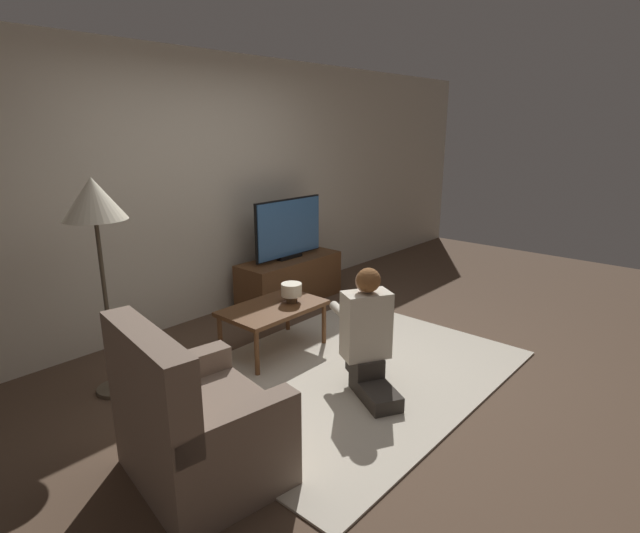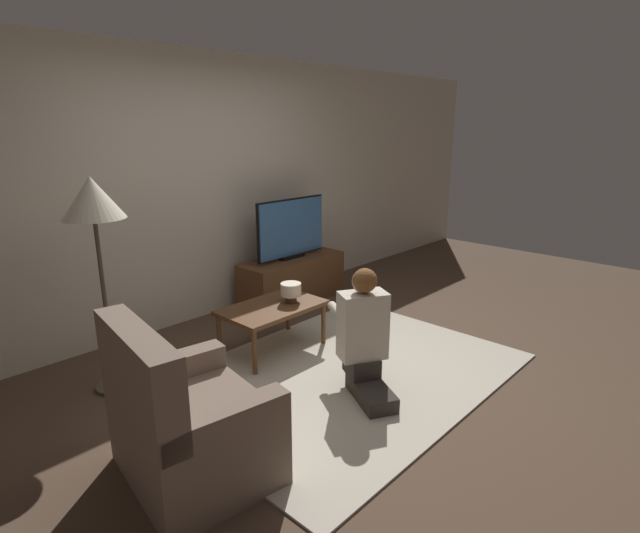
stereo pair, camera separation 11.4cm
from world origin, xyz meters
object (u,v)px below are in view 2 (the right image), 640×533
object	(u,v)px
coffee_table	(272,311)
person_kneeling	(364,334)
tv	(291,228)
armchair	(188,427)
floor_lamp	(93,209)
table_lamp	(291,291)

from	to	relation	value
coffee_table	person_kneeling	distance (m)	1.00
tv	armchair	distance (m)	2.98
floor_lamp	table_lamp	world-z (taller)	floor_lamp
armchair	table_lamp	size ratio (longest dim) A/B	5.31
coffee_table	person_kneeling	size ratio (longest dim) A/B	0.94
coffee_table	person_kneeling	xyz separation A→B (m)	(-0.00, -0.99, 0.08)
armchair	table_lamp	distance (m)	1.79
tv	coffee_table	size ratio (longest dim) A/B	1.08
coffee_table	floor_lamp	world-z (taller)	floor_lamp
floor_lamp	armchair	xyz separation A→B (m)	(-0.15, -1.26, -1.06)
coffee_table	person_kneeling	bearing A→B (deg)	-90.13
coffee_table	armchair	bearing A→B (deg)	-148.24
person_kneeling	table_lamp	bearing A→B (deg)	-71.29
table_lamp	person_kneeling	bearing A→B (deg)	-100.77
tv	table_lamp	xyz separation A→B (m)	(-0.84, -0.86, -0.31)
person_kneeling	table_lamp	size ratio (longest dim) A/B	5.19
floor_lamp	armchair	bearing A→B (deg)	-96.94
table_lamp	floor_lamp	bearing A→B (deg)	162.52
tv	floor_lamp	size ratio (longest dim) A/B	0.60
table_lamp	tv	bearing A→B (deg)	45.71
tv	table_lamp	size ratio (longest dim) A/B	5.28
tv	table_lamp	distance (m)	1.24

